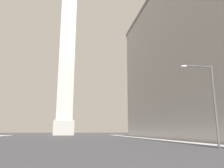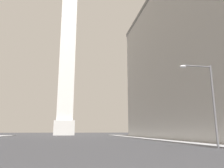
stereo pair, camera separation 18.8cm
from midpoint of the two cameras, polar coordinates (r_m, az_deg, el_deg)
sidewalk_right at (r=34.15m, az=17.76°, el=-14.04°), size 5.00×96.21×0.15m
obelisk at (r=86.43m, az=-11.44°, el=7.60°), size 7.14×7.14×63.28m
street_lamp at (r=22.33m, az=23.96°, el=-2.65°), size 3.29×0.36×7.73m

